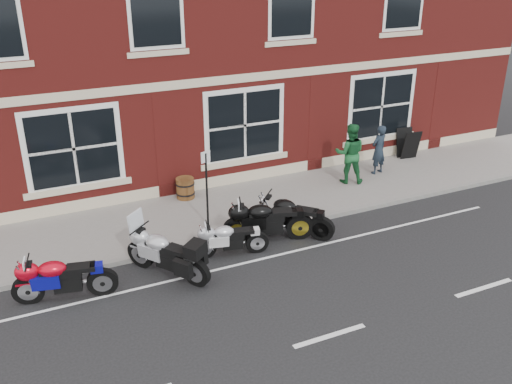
# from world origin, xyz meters

# --- Properties ---
(ground) EXTENTS (80.00, 80.00, 0.00)m
(ground) POSITION_xyz_m (0.00, 0.00, 0.00)
(ground) COLOR black
(ground) RESTS_ON ground
(sidewalk) EXTENTS (30.00, 3.00, 0.12)m
(sidewalk) POSITION_xyz_m (0.00, 3.00, 0.06)
(sidewalk) COLOR slate
(sidewalk) RESTS_ON ground
(kerb) EXTENTS (30.00, 0.16, 0.12)m
(kerb) POSITION_xyz_m (0.00, 1.42, 0.06)
(kerb) COLOR slate
(kerb) RESTS_ON ground
(moto_touring_silver) EXTENTS (1.43, 1.96, 1.50)m
(moto_touring_silver) POSITION_xyz_m (-2.24, 0.50, 0.61)
(moto_touring_silver) COLOR black
(moto_touring_silver) RESTS_ON ground
(moto_sport_red) EXTENTS (2.17, 0.61, 0.99)m
(moto_sport_red) POSITION_xyz_m (-4.51, 0.48, 0.57)
(moto_sport_red) COLOR black
(moto_sport_red) RESTS_ON ground
(moto_sport_black) EXTENTS (2.26, 0.87, 1.05)m
(moto_sport_black) POSITION_xyz_m (0.55, 1.02, 0.60)
(moto_sport_black) COLOR black
(moto_sport_black) RESTS_ON ground
(moto_sport_silver) EXTENTS (1.85, 0.53, 0.84)m
(moto_sport_silver) POSITION_xyz_m (-0.59, 0.72, 0.48)
(moto_sport_silver) COLOR black
(moto_sport_silver) RESTS_ON ground
(moto_naked_black) EXTENTS (1.63, 1.72, 1.01)m
(moto_naked_black) POSITION_xyz_m (1.29, 1.03, 0.58)
(moto_naked_black) COLOR black
(moto_naked_black) RESTS_ON ground
(pedestrian_left) EXTENTS (0.66, 0.51, 1.61)m
(pedestrian_left) POSITION_xyz_m (5.69, 3.39, 0.92)
(pedestrian_left) COLOR #1A232F
(pedestrian_left) RESTS_ON sidewalk
(pedestrian_right) EXTENTS (1.15, 1.07, 1.89)m
(pedestrian_right) POSITION_xyz_m (4.43, 3.15, 1.07)
(pedestrian_right) COLOR #18562A
(pedestrian_right) RESTS_ON sidewalk
(a_board_sign) EXTENTS (0.65, 0.47, 1.02)m
(a_board_sign) POSITION_xyz_m (7.47, 4.12, 0.63)
(a_board_sign) COLOR black
(a_board_sign) RESTS_ON sidewalk
(barrel_planter) EXTENTS (0.55, 0.55, 0.62)m
(barrel_planter) POSITION_xyz_m (-0.58, 4.14, 0.43)
(barrel_planter) COLOR #523415
(barrel_planter) RESTS_ON sidewalk
(parking_sign) EXTENTS (0.28, 0.12, 2.10)m
(parking_sign) POSITION_xyz_m (-0.59, 2.20, 1.33)
(parking_sign) COLOR black
(parking_sign) RESTS_ON sidewalk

